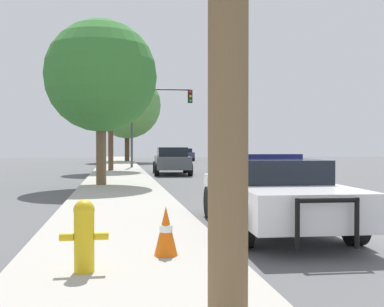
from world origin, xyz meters
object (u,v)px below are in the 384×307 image
(traffic_cone, at_px, (166,231))
(tree_sidewalk_near, at_px, (101,76))
(traffic_light, at_px, (156,110))
(car_background_distant, at_px, (183,154))
(tree_sidewalk_far, at_px, (127,105))
(tree_sidewalk_mid, at_px, (111,86))
(car_background_midblock, at_px, (172,160))
(police_car, at_px, (271,190))
(fire_hydrant, at_px, (84,233))

(traffic_cone, bearing_deg, tree_sidewalk_near, 95.85)
(traffic_light, height_order, car_background_distant, traffic_light)
(tree_sidewalk_far, xyz_separation_m, tree_sidewalk_mid, (-1.33, -16.54, -0.27))
(car_background_midblock, height_order, tree_sidewalk_mid, tree_sidewalk_mid)
(traffic_light, xyz_separation_m, car_background_distant, (4.18, 16.66, -3.32))
(tree_sidewalk_far, distance_m, tree_sidewalk_mid, 16.60)
(police_car, bearing_deg, tree_sidewalk_near, -67.52)
(car_background_distant, height_order, car_background_midblock, car_background_midblock)
(police_car, height_order, tree_sidewalk_mid, tree_sidewalk_mid)
(traffic_light, height_order, tree_sidewalk_near, tree_sidewalk_near)
(car_background_distant, bearing_deg, tree_sidewalk_mid, -111.21)
(tree_sidewalk_mid, xyz_separation_m, traffic_cone, (1.00, -22.62, -4.69))
(police_car, bearing_deg, tree_sidewalk_far, -84.79)
(car_background_midblock, bearing_deg, traffic_light, 96.40)
(traffic_light, bearing_deg, tree_sidewalk_far, 97.46)
(tree_sidewalk_near, relative_size, traffic_cone, 9.31)
(traffic_light, height_order, tree_sidewalk_far, tree_sidewalk_far)
(traffic_light, relative_size, tree_sidewalk_mid, 0.76)
(car_background_midblock, distance_m, traffic_cone, 20.25)
(fire_hydrant, relative_size, car_background_distant, 0.21)
(fire_hydrant, relative_size, car_background_midblock, 0.18)
(tree_sidewalk_far, bearing_deg, tree_sidewalk_mid, -94.60)
(car_background_midblock, bearing_deg, tree_sidewalk_near, -111.62)
(traffic_light, relative_size, car_background_distant, 1.33)
(fire_hydrant, xyz_separation_m, tree_sidewalk_far, (1.38, 39.87, 4.84))
(tree_sidewalk_far, xyz_separation_m, traffic_cone, (-0.33, -39.16, -4.96))
(tree_sidewalk_far, height_order, tree_sidewalk_mid, tree_sidewalk_far)
(car_background_distant, xyz_separation_m, tree_sidewalk_near, (-7.43, -30.90, 3.57))
(police_car, bearing_deg, tree_sidewalk_mid, -78.51)
(fire_hydrant, bearing_deg, traffic_light, 83.56)
(police_car, xyz_separation_m, fire_hydrant, (-3.38, -3.23, -0.16))
(police_car, height_order, tree_sidewalk_far, tree_sidewalk_far)
(car_background_distant, height_order, tree_sidewalk_far, tree_sidewalk_far)
(car_background_midblock, distance_m, tree_sidewalk_near, 9.42)
(fire_hydrant, xyz_separation_m, car_background_midblock, (3.44, 20.81, 0.21))
(car_background_distant, relative_size, tree_sidewalk_far, 0.48)
(fire_hydrant, bearing_deg, car_background_midblock, 80.61)
(traffic_light, xyz_separation_m, car_background_midblock, (0.38, -6.27, -3.22))
(tree_sidewalk_near, bearing_deg, fire_hydrant, -89.14)
(fire_hydrant, height_order, traffic_light, traffic_light)
(tree_sidewalk_far, relative_size, tree_sidewalk_mid, 1.19)
(car_background_distant, xyz_separation_m, car_background_midblock, (-3.80, -22.93, 0.11))
(car_background_distant, height_order, traffic_cone, car_background_distant)
(car_background_midblock, bearing_deg, tree_sidewalk_far, 99.05)
(car_background_midblock, distance_m, tree_sidewalk_far, 19.72)
(car_background_distant, height_order, tree_sidewalk_near, tree_sidewalk_near)
(traffic_light, height_order, car_background_midblock, traffic_light)
(car_background_midblock, distance_m, tree_sidewalk_mid, 6.07)
(tree_sidewalk_mid, bearing_deg, tree_sidewalk_far, 85.40)
(police_car, relative_size, traffic_light, 0.99)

